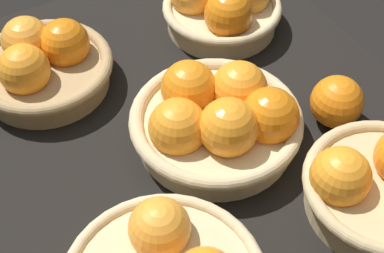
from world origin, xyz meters
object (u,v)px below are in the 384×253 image
object	(u,v)px
loose_orange_front_gap	(337,102)
basket_center	(218,118)
basket_near_left	(42,64)
basket_far_left	(222,8)

from	to	relation	value
loose_orange_front_gap	basket_center	bearing A→B (deg)	-106.32
basket_near_left	loose_orange_front_gap	xyz separation A→B (cm)	(28.20, 35.58, -0.06)
basket_near_left	loose_orange_front_gap	world-z (taller)	basket_near_left
basket_far_left	loose_orange_front_gap	bearing A→B (deg)	7.61
basket_center	loose_orange_front_gap	bearing A→B (deg)	73.68
basket_center	loose_orange_front_gap	size ratio (longest dim) A/B	3.17
basket_far_left	loose_orange_front_gap	world-z (taller)	basket_far_left
basket_far_left	basket_center	world-z (taller)	basket_center
basket_far_left	loose_orange_front_gap	size ratio (longest dim) A/B	2.62
basket_center	loose_orange_front_gap	world-z (taller)	basket_center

